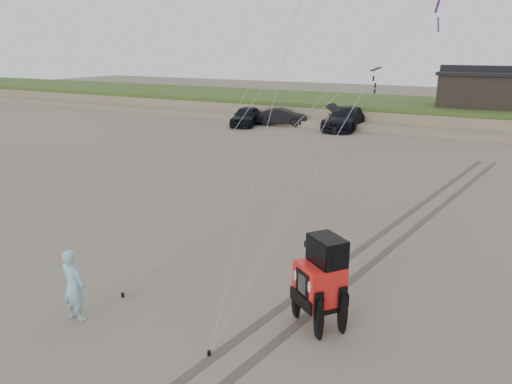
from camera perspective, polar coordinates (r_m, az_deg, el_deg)
ground at (r=12.65m, az=-3.22°, el=-15.37°), size 160.00×160.00×0.00m
dune_ridge at (r=47.33m, az=21.46°, el=8.20°), size 160.00×14.25×1.73m
cabin at (r=46.39m, az=24.17°, el=10.78°), size 6.40×5.40×3.35m
truck_a at (r=43.42m, az=-1.12°, el=8.68°), size 3.05×5.16×1.65m
truck_b at (r=43.73m, az=2.94°, el=8.59°), size 4.65×2.64×1.45m
truck_c at (r=42.03m, az=10.15°, el=8.29°), size 2.68×6.30×1.81m
jeep at (r=12.44m, az=7.25°, el=-11.19°), size 4.67×5.22×1.84m
man at (r=13.36m, az=-20.18°, el=-9.97°), size 0.70×0.47×1.90m
stake_main at (r=14.48m, az=-14.99°, el=-11.30°), size 0.08×0.08×0.12m
stake_aux at (r=11.74m, az=-5.40°, el=-17.87°), size 0.08×0.08×0.12m
tire_tracks at (r=18.74m, az=15.15°, el=-4.99°), size 5.22×29.74×0.01m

